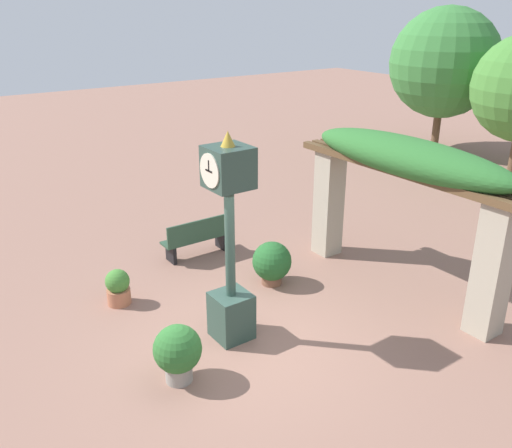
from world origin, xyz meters
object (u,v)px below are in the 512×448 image
potted_plant_near_right (178,351)px  park_bench (198,238)px  potted_plant_far_left (272,262)px  potted_plant_near_left (118,287)px  pedestal_clock (230,246)px

potted_plant_near_right → park_bench: size_ratio=0.58×
potted_plant_near_right → potted_plant_far_left: (-1.62, 2.92, -0.04)m
potted_plant_near_right → park_bench: bearing=146.8°
park_bench → potted_plant_near_left: bearing=23.3°
pedestal_clock → potted_plant_far_left: bearing=123.6°
pedestal_clock → potted_plant_near_left: 2.73m
park_bench → pedestal_clock: bearing=70.4°
potted_plant_near_right → potted_plant_far_left: potted_plant_near_right is taller
potted_plant_near_left → potted_plant_near_right: size_ratio=0.76×
potted_plant_far_left → pedestal_clock: bearing=-56.4°
potted_plant_near_left → potted_plant_far_left: 2.97m
park_bench → potted_plant_near_right: bearing=56.8°
potted_plant_far_left → park_bench: park_bench is taller
pedestal_clock → potted_plant_near_right: (0.52, -1.26, -1.15)m
potted_plant_near_right → potted_plant_far_left: size_ratio=1.03×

